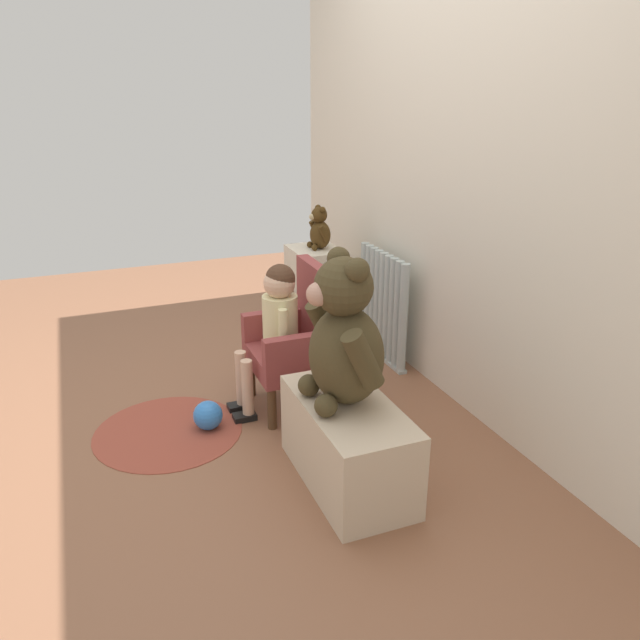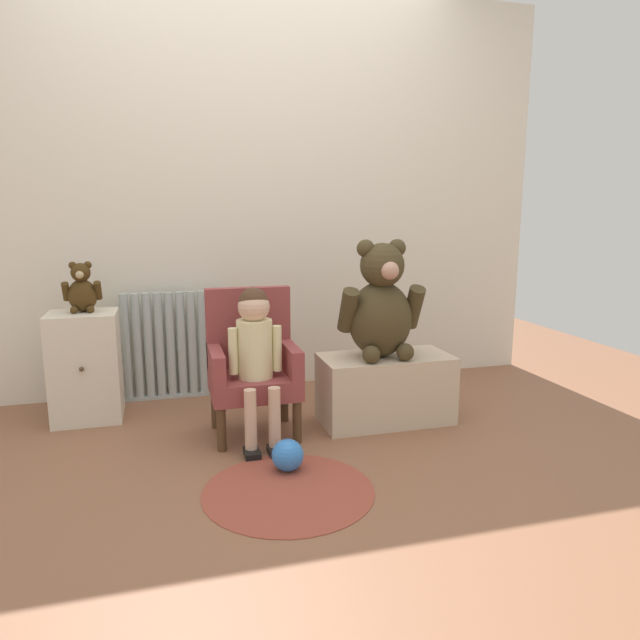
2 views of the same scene
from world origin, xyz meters
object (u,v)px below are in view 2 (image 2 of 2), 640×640
at_px(small_teddy_bear, 82,290).
at_px(toy_ball, 288,455).
at_px(radiator, 171,346).
at_px(low_bench, 385,388).
at_px(small_dresser, 86,367).
at_px(child_figure, 255,342).
at_px(large_teddy_bear, 381,306).
at_px(child_armchair, 252,364).
at_px(floor_rug, 288,491).

relative_size(small_teddy_bear, toy_ball, 1.90).
height_order(radiator, low_bench, radiator).
bearing_deg(small_dresser, low_bench, -16.56).
height_order(small_dresser, small_teddy_bear, small_teddy_bear).
relative_size(child_figure, small_teddy_bear, 2.83).
relative_size(large_teddy_bear, toy_ball, 4.35).
xyz_separation_m(child_armchair, large_teddy_bear, (0.66, -0.04, 0.27)).
distance_m(large_teddy_bear, small_teddy_bear, 1.55).
bearing_deg(low_bench, floor_rug, -136.62).
height_order(radiator, floor_rug, radiator).
bearing_deg(large_teddy_bear, small_dresser, 162.88).
bearing_deg(child_figure, small_teddy_bear, 145.89).
bearing_deg(toy_ball, large_teddy_bear, 36.52).
distance_m(small_dresser, low_bench, 1.58).
height_order(radiator, child_armchair, child_armchair).
height_order(small_dresser, child_figure, child_figure).
xyz_separation_m(large_teddy_bear, toy_ball, (-0.59, -0.43, -0.55)).
height_order(child_armchair, floor_rug, child_armchair).
bearing_deg(large_teddy_bear, radiator, 145.89).
xyz_separation_m(radiator, low_bench, (1.07, -0.70, -0.14)).
bearing_deg(toy_ball, child_armchair, 98.50).
xyz_separation_m(small_dresser, large_teddy_bear, (1.48, -0.46, 0.33)).
distance_m(child_armchair, small_teddy_bear, 0.98).
relative_size(small_dresser, small_teddy_bear, 2.20).
distance_m(radiator, child_figure, 0.88).
bearing_deg(radiator, small_teddy_bear, -152.77).
xyz_separation_m(small_teddy_bear, toy_ball, (0.88, -0.92, -0.62)).
distance_m(radiator, low_bench, 1.29).
distance_m(radiator, small_dresser, 0.51).
xyz_separation_m(small_dresser, toy_ball, (0.89, -0.89, -0.22)).
relative_size(small_dresser, low_bench, 0.85).
height_order(low_bench, large_teddy_bear, large_teddy_bear).
bearing_deg(floor_rug, radiator, 107.41).
xyz_separation_m(radiator, small_teddy_bear, (-0.43, -0.22, 0.38)).
height_order(small_dresser, toy_ball, small_dresser).
relative_size(small_dresser, toy_ball, 4.17).
bearing_deg(radiator, child_armchair, -60.03).
distance_m(radiator, large_teddy_bear, 1.29).
bearing_deg(floor_rug, child_figure, 93.52).
height_order(small_dresser, low_bench, small_dresser).
height_order(small_dresser, floor_rug, small_dresser).
height_order(child_armchair, child_figure, child_figure).
distance_m(large_teddy_bear, toy_ball, 0.91).
xyz_separation_m(large_teddy_bear, floor_rug, (-0.62, -0.62, -0.62)).
xyz_separation_m(radiator, large_teddy_bear, (1.04, -0.70, 0.31)).
height_order(low_bench, toy_ball, low_bench).
xyz_separation_m(low_bench, floor_rug, (-0.66, -0.62, -0.17)).
bearing_deg(small_teddy_bear, large_teddy_bear, -18.13).
bearing_deg(low_bench, large_teddy_bear, -171.84).
height_order(child_figure, small_teddy_bear, small_teddy_bear).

